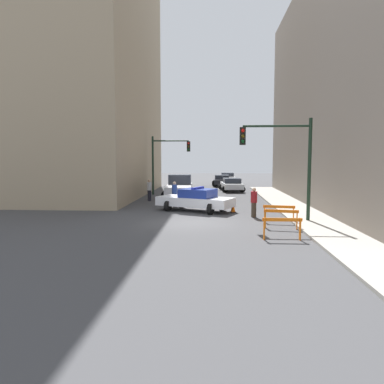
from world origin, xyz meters
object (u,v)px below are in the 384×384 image
object	(u,v)px
traffic_light_far	(165,157)
parked_car_far	(227,177)
barrier_mid	(281,216)
police_car	(196,200)
parked_car_mid	(222,180)
pedestrian_crossing	(174,193)
barrier_front	(282,225)
pedestrian_sidewalk	(254,202)
white_truck	(179,187)
barrier_back	(279,211)
parked_car_near	(232,185)
pedestrian_corner	(149,190)
traffic_light_near	(286,154)
traffic_cone	(233,207)

from	to	relation	value
traffic_light_far	parked_car_far	size ratio (longest dim) A/B	1.21
traffic_light_far	barrier_mid	distance (m)	17.63
police_car	parked_car_mid	size ratio (longest dim) A/B	1.17
pedestrian_crossing	barrier_front	size ratio (longest dim) A/B	1.04
pedestrian_sidewalk	white_truck	bearing A→B (deg)	31.13
barrier_front	traffic_light_far	bearing A→B (deg)	111.42
traffic_light_far	barrier_back	size ratio (longest dim) A/B	3.28
pedestrian_sidewalk	barrier_back	bearing A→B (deg)	-145.31
parked_car_mid	white_truck	bearing A→B (deg)	-106.65
parked_car_near	parked_car_mid	xyz separation A→B (m)	(-0.83, 6.47, 0.00)
white_truck	pedestrian_crossing	bearing A→B (deg)	-90.99
pedestrian_crossing	barrier_front	distance (m)	12.00
traffic_light_far	pedestrian_corner	xyz separation A→B (m)	(-0.59, -4.91, -2.54)
pedestrian_crossing	pedestrian_corner	bearing A→B (deg)	-60.26
parked_car_near	barrier_back	world-z (taller)	parked_car_near
traffic_light_far	white_truck	size ratio (longest dim) A/B	0.95
police_car	parked_car_mid	xyz separation A→B (m)	(2.05, 20.31, -0.05)
traffic_light_far	barrier_front	size ratio (longest dim) A/B	3.25
white_truck	barrier_mid	distance (m)	14.23
parked_car_near	parked_car_mid	bearing A→B (deg)	92.14
traffic_light_far	barrier_front	world-z (taller)	traffic_light_far
parked_car_near	pedestrian_corner	world-z (taller)	pedestrian_corner
traffic_light_near	traffic_cone	size ratio (longest dim) A/B	7.93
police_car	traffic_cone	distance (m)	2.36
parked_car_far	pedestrian_sidewalk	distance (m)	28.82
traffic_light_near	pedestrian_sidewalk	world-z (taller)	traffic_light_near
traffic_light_near	parked_car_near	size ratio (longest dim) A/B	1.17
white_truck	traffic_light_near	bearing A→B (deg)	-61.64
traffic_light_near	pedestrian_sidewalk	bearing A→B (deg)	132.88
police_car	parked_car_mid	bearing A→B (deg)	18.70
parked_car_far	barrier_front	size ratio (longest dim) A/B	2.70
white_truck	pedestrian_sidewalk	world-z (taller)	white_truck
traffic_light_near	parked_car_mid	bearing A→B (deg)	96.54
traffic_light_near	white_truck	xyz separation A→B (m)	(-6.49, 11.10, -2.62)
parked_car_mid	parked_car_near	bearing A→B (deg)	-83.11
parked_car_mid	barrier_front	xyz separation A→B (m)	(1.83, -28.22, -0.06)
police_car	parked_car_far	size ratio (longest dim) A/B	1.17
parked_car_mid	pedestrian_corner	world-z (taller)	pedestrian_corner
traffic_light_far	parked_car_far	world-z (taller)	traffic_light_far
barrier_back	parked_car_near	bearing A→B (deg)	95.03
parked_car_mid	traffic_cone	distance (m)	20.69
police_car	pedestrian_corner	world-z (taller)	pedestrian_corner
traffic_light_far	barrier_back	world-z (taller)	traffic_light_far
white_truck	pedestrian_sidewalk	size ratio (longest dim) A/B	3.29
white_truck	parked_car_far	bearing A→B (deg)	74.52
parked_car_far	barrier_back	world-z (taller)	parked_car_far
barrier_mid	traffic_cone	distance (m)	5.49
barrier_mid	traffic_cone	world-z (taller)	barrier_mid
barrier_mid	barrier_back	bearing A→B (deg)	83.79
barrier_mid	traffic_cone	xyz separation A→B (m)	(-1.98, 5.11, -0.30)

